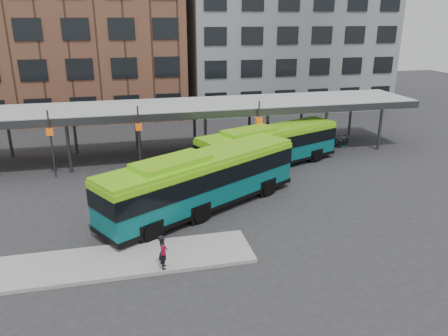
% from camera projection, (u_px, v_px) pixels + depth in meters
% --- Properties ---
extents(ground, '(120.00, 120.00, 0.00)m').
position_uv_depth(ground, '(207.00, 224.00, 24.03)').
color(ground, '#28282B').
rests_on(ground, ground).
extents(boarding_island, '(14.00, 3.00, 0.18)m').
position_uv_depth(boarding_island, '(102.00, 263.00, 20.05)').
color(boarding_island, gray).
rests_on(boarding_island, ground).
extents(canopy, '(40.00, 6.53, 4.80)m').
position_uv_depth(canopy, '(174.00, 108.00, 34.55)').
color(canopy, '#999B9E').
rests_on(canopy, ground).
extents(building_brick, '(26.00, 14.00, 22.00)m').
position_uv_depth(building_brick, '(59.00, 14.00, 47.60)').
color(building_brick, brown).
rests_on(building_brick, ground).
extents(building_grey, '(24.00, 14.00, 20.00)m').
position_uv_depth(building_grey, '(283.00, 23.00, 53.61)').
color(building_grey, slate).
rests_on(building_grey, ground).
extents(bus_front, '(12.60, 8.87, 3.57)m').
position_uv_depth(bus_front, '(202.00, 180.00, 25.23)').
color(bus_front, '#08575B').
rests_on(bus_front, ground).
extents(bus_rear, '(11.81, 6.69, 3.23)m').
position_uv_depth(bus_rear, '(269.00, 146.00, 32.45)').
color(bus_rear, '#08575B').
rests_on(bus_rear, ground).
extents(pedestrian, '(0.39, 0.63, 1.61)m').
position_uv_depth(pedestrian, '(163.00, 252.00, 19.23)').
color(pedestrian, black).
rests_on(pedestrian, boarding_island).
extents(bike_rack, '(5.13, 1.54, 1.02)m').
position_uv_depth(bike_rack, '(322.00, 142.00, 37.72)').
color(bike_rack, slate).
rests_on(bike_rack, ground).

